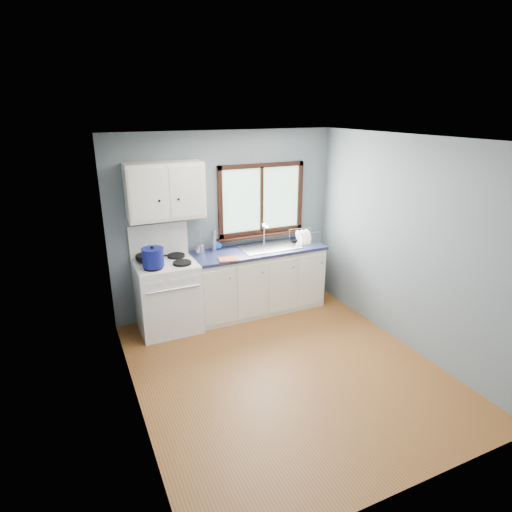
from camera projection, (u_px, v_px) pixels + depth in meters
name	position (u px, v px, depth m)	size (l,w,h in m)	color
floor	(285.00, 370.00, 4.80)	(3.20, 3.60, 0.02)	brown
ceiling	(291.00, 138.00, 3.97)	(3.20, 3.60, 0.02)	white
wall_back	(226.00, 223.00, 5.94)	(3.20, 0.02, 2.50)	slate
wall_front	(419.00, 351.00, 2.83)	(3.20, 0.02, 2.50)	slate
wall_left	(127.00, 291.00, 3.75)	(0.02, 3.60, 2.50)	slate
wall_right	(408.00, 245.00, 5.02)	(0.02, 3.60, 2.50)	slate
gas_range	(167.00, 294.00, 5.53)	(0.76, 0.69, 1.36)	white
base_cabinets	(258.00, 283.00, 6.08)	(1.85, 0.60, 0.88)	silver
countertop	(258.00, 250.00, 5.92)	(1.89, 0.64, 0.04)	#181D3D
sink	(270.00, 251.00, 6.01)	(0.84, 0.46, 0.44)	silver
window	(262.00, 204.00, 6.04)	(1.36, 0.10, 1.03)	#9EC6A8
upper_cabinets	(165.00, 191.00, 5.27)	(0.95, 0.35, 0.70)	silver
skillet	(147.00, 257.00, 5.41)	(0.44, 0.33, 0.05)	black
stockpot	(153.00, 257.00, 5.12)	(0.35, 0.35, 0.26)	navy
utensil_crock	(200.00, 249.00, 5.69)	(0.13, 0.13, 0.36)	silver
thermos	(214.00, 241.00, 5.80)	(0.07, 0.07, 0.29)	silver
soap_bottle	(219.00, 240.00, 5.85)	(0.11, 0.11, 0.27)	blue
dish_towel	(228.00, 259.00, 5.49)	(0.24, 0.17, 0.02)	#C25A31
dish_rack	(304.00, 239.00, 6.19)	(0.37, 0.28, 0.19)	silver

